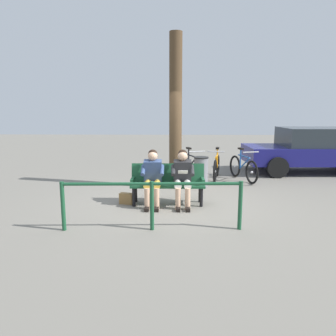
{
  "coord_description": "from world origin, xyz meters",
  "views": [
    {
      "loc": [
        -0.08,
        6.9,
        2.03
      ],
      "look_at": [
        0.1,
        -0.18,
        0.75
      ],
      "focal_mm": 34.31,
      "sensor_mm": 36.0,
      "label": 1
    }
  ],
  "objects_px": {
    "person_reading": "(183,175)",
    "parked_car": "(313,149)",
    "tree_trunk": "(176,113)",
    "bicycle_green": "(243,168)",
    "bench": "(168,181)",
    "litter_bin": "(201,172)",
    "bicycle_silver": "(216,167)",
    "handbag": "(127,199)",
    "person_companion": "(153,175)",
    "bicycle_orange": "(191,167)"
  },
  "relations": [
    {
      "from": "bicycle_silver",
      "to": "bicycle_orange",
      "type": "height_order",
      "value": "same"
    },
    {
      "from": "bicycle_silver",
      "to": "bicycle_orange",
      "type": "relative_size",
      "value": 1.04
    },
    {
      "from": "tree_trunk",
      "to": "person_reading",
      "type": "bearing_deg",
      "value": 95.51
    },
    {
      "from": "parked_car",
      "to": "bicycle_orange",
      "type": "bearing_deg",
      "value": 15.69
    },
    {
      "from": "person_reading",
      "to": "parked_car",
      "type": "xyz_separation_m",
      "value": [
        -4.35,
        -3.87,
        0.11
      ]
    },
    {
      "from": "parked_car",
      "to": "person_reading",
      "type": "bearing_deg",
      "value": 40.56
    },
    {
      "from": "person_companion",
      "to": "litter_bin",
      "type": "bearing_deg",
      "value": -124.0
    },
    {
      "from": "bench",
      "to": "person_reading",
      "type": "xyz_separation_m",
      "value": [
        -0.32,
        0.16,
        0.16
      ]
    },
    {
      "from": "person_companion",
      "to": "handbag",
      "type": "distance_m",
      "value": 0.8
    },
    {
      "from": "bench",
      "to": "litter_bin",
      "type": "height_order",
      "value": "bench"
    },
    {
      "from": "bench",
      "to": "person_reading",
      "type": "distance_m",
      "value": 0.39
    },
    {
      "from": "tree_trunk",
      "to": "handbag",
      "type": "bearing_deg",
      "value": 55.58
    },
    {
      "from": "person_companion",
      "to": "bicycle_green",
      "type": "bearing_deg",
      "value": -133.97
    },
    {
      "from": "bench",
      "to": "bicycle_silver",
      "type": "height_order",
      "value": "bicycle_silver"
    },
    {
      "from": "parked_car",
      "to": "litter_bin",
      "type": "bearing_deg",
      "value": 27.86
    },
    {
      "from": "person_reading",
      "to": "tree_trunk",
      "type": "distance_m",
      "value": 2.09
    },
    {
      "from": "bench",
      "to": "bicycle_green",
      "type": "height_order",
      "value": "bicycle_green"
    },
    {
      "from": "tree_trunk",
      "to": "parked_car",
      "type": "relative_size",
      "value": 0.93
    },
    {
      "from": "parked_car",
      "to": "handbag",
      "type": "bearing_deg",
      "value": 33.17
    },
    {
      "from": "bicycle_silver",
      "to": "bicycle_orange",
      "type": "bearing_deg",
      "value": -76.36
    },
    {
      "from": "litter_bin",
      "to": "parked_car",
      "type": "distance_m",
      "value": 4.39
    },
    {
      "from": "tree_trunk",
      "to": "bicycle_green",
      "type": "distance_m",
      "value": 2.72
    },
    {
      "from": "handbag",
      "to": "bicycle_orange",
      "type": "relative_size",
      "value": 0.19
    },
    {
      "from": "bicycle_silver",
      "to": "bicycle_green",
      "type": "bearing_deg",
      "value": 94.94
    },
    {
      "from": "litter_bin",
      "to": "bicycle_green",
      "type": "bearing_deg",
      "value": -147.34
    },
    {
      "from": "handbag",
      "to": "bicycle_green",
      "type": "bearing_deg",
      "value": -140.48
    },
    {
      "from": "person_reading",
      "to": "bicycle_orange",
      "type": "bearing_deg",
      "value": -96.97
    },
    {
      "from": "person_companion",
      "to": "parked_car",
      "type": "xyz_separation_m",
      "value": [
        -4.99,
        -3.88,
        0.11
      ]
    },
    {
      "from": "litter_bin",
      "to": "bicycle_silver",
      "type": "xyz_separation_m",
      "value": [
        -0.53,
        -0.92,
        -0.04
      ]
    },
    {
      "from": "handbag",
      "to": "litter_bin",
      "type": "distance_m",
      "value": 2.45
    },
    {
      "from": "person_reading",
      "to": "bicycle_silver",
      "type": "height_order",
      "value": "person_reading"
    },
    {
      "from": "tree_trunk",
      "to": "litter_bin",
      "type": "xyz_separation_m",
      "value": [
        -0.69,
        -0.13,
        -1.56
      ]
    },
    {
      "from": "bicycle_silver",
      "to": "bicycle_orange",
      "type": "distance_m",
      "value": 0.76
    },
    {
      "from": "bench",
      "to": "bicycle_green",
      "type": "relative_size",
      "value": 0.98
    },
    {
      "from": "bicycle_silver",
      "to": "parked_car",
      "type": "height_order",
      "value": "parked_car"
    },
    {
      "from": "tree_trunk",
      "to": "bicycle_green",
      "type": "height_order",
      "value": "tree_trunk"
    },
    {
      "from": "person_reading",
      "to": "litter_bin",
      "type": "xyz_separation_m",
      "value": [
        -0.53,
        -1.76,
        -0.26
      ]
    },
    {
      "from": "handbag",
      "to": "bicycle_green",
      "type": "relative_size",
      "value": 0.18
    },
    {
      "from": "bicycle_silver",
      "to": "parked_car",
      "type": "bearing_deg",
      "value": 121.63
    },
    {
      "from": "bench",
      "to": "person_companion",
      "type": "height_order",
      "value": "person_companion"
    },
    {
      "from": "handbag",
      "to": "bicycle_silver",
      "type": "bearing_deg",
      "value": -131.27
    },
    {
      "from": "bicycle_silver",
      "to": "tree_trunk",
      "type": "bearing_deg",
      "value": -37.62
    },
    {
      "from": "parked_car",
      "to": "bench",
      "type": "bearing_deg",
      "value": 37.35
    },
    {
      "from": "handbag",
      "to": "parked_car",
      "type": "bearing_deg",
      "value": -145.73
    },
    {
      "from": "bench",
      "to": "bicycle_silver",
      "type": "bearing_deg",
      "value": -119.21
    },
    {
      "from": "tree_trunk",
      "to": "bicycle_orange",
      "type": "distance_m",
      "value": 1.96
    },
    {
      "from": "tree_trunk",
      "to": "parked_car",
      "type": "xyz_separation_m",
      "value": [
        -4.51,
        -2.24,
        -1.19
      ]
    },
    {
      "from": "tree_trunk",
      "to": "bicycle_orange",
      "type": "height_order",
      "value": "tree_trunk"
    },
    {
      "from": "litter_bin",
      "to": "bicycle_silver",
      "type": "distance_m",
      "value": 1.06
    },
    {
      "from": "tree_trunk",
      "to": "bicycle_orange",
      "type": "xyz_separation_m",
      "value": [
        -0.46,
        -1.02,
        -1.61
      ]
    }
  ]
}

